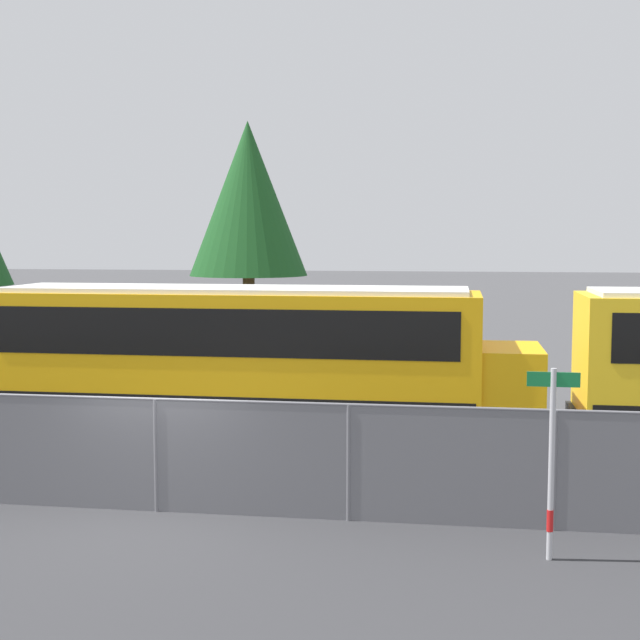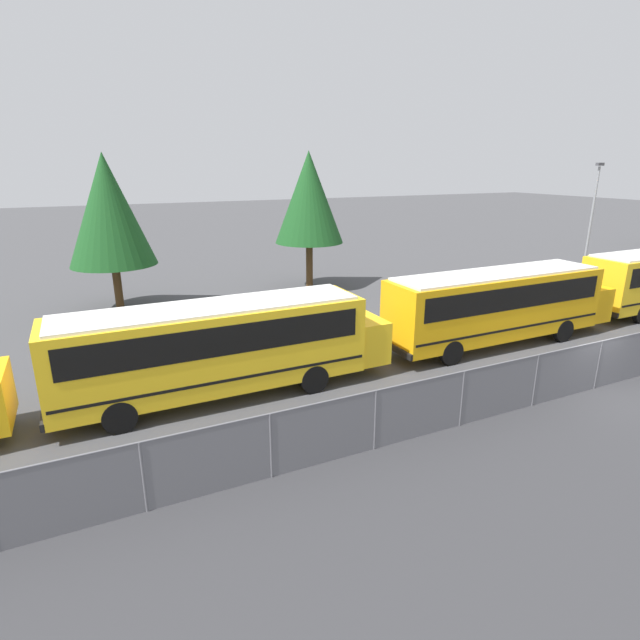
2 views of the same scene
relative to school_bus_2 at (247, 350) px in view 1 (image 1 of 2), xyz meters
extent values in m
plane|color=#424244|center=(-0.29, -5.15, -1.97)|extent=(200.00, 200.00, 0.00)
cube|color=#9EA0A5|center=(-0.29, -5.15, -1.06)|extent=(74.27, 0.03, 1.82)
cube|color=slate|center=(-0.29, -5.16, -1.06)|extent=(74.27, 0.01, 1.82)
cylinder|color=slate|center=(-0.29, -5.15, -0.15)|extent=(74.27, 0.05, 0.05)
cylinder|color=slate|center=(-0.29, -5.15, -1.06)|extent=(0.07, 0.07, 1.82)
cylinder|color=slate|center=(2.81, -5.15, -1.06)|extent=(0.07, 0.07, 1.82)
cylinder|color=slate|center=(5.90, -5.15, -1.06)|extent=(0.07, 0.07, 1.82)
cube|color=#EDA80F|center=(-0.25, 0.00, -0.10)|extent=(10.38, 2.44, 2.70)
cube|color=black|center=(-0.25, 0.00, 0.49)|extent=(9.55, 2.48, 0.97)
cube|color=black|center=(-0.25, 0.00, -0.86)|extent=(10.18, 2.47, 0.10)
cube|color=#EDA80F|center=(5.56, 0.00, -0.65)|extent=(1.25, 2.25, 1.62)
cube|color=black|center=(-5.50, 0.00, -1.31)|extent=(0.12, 2.44, 0.24)
cube|color=silver|center=(-0.25, 0.00, 1.30)|extent=(9.86, 2.20, 0.10)
cylinder|color=black|center=(2.96, 1.10, -1.46)|extent=(1.03, 0.28, 1.03)
cylinder|color=black|center=(2.96, -1.10, -1.46)|extent=(1.03, 0.28, 1.03)
cylinder|color=black|center=(-3.47, 1.10, -1.46)|extent=(1.03, 0.28, 1.03)
cylinder|color=black|center=(-3.47, -1.10, -1.46)|extent=(1.03, 0.28, 1.03)
cube|color=black|center=(6.90, 0.22, -1.31)|extent=(0.12, 2.44, 0.24)
cylinder|color=#B7B7BC|center=(5.72, -6.41, -0.65)|extent=(0.08, 0.08, 2.64)
cylinder|color=red|center=(5.72, -6.41, -1.42)|extent=(0.09, 0.09, 0.30)
cube|color=#147238|center=(5.72, -6.41, 0.52)|extent=(0.70, 0.02, 0.20)
cylinder|color=#51381E|center=(-3.12, 13.47, -0.49)|extent=(0.44, 0.44, 2.97)
cone|color=#194C1E|center=(-3.12, 13.47, 3.80)|extent=(4.32, 4.32, 5.62)
camera|label=1|loc=(4.39, -18.53, 2.42)|focal=50.00mm
camera|label=2|loc=(-16.35, -15.73, 5.78)|focal=28.00mm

